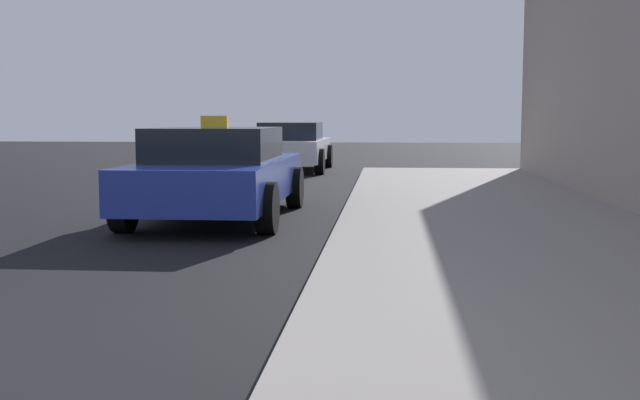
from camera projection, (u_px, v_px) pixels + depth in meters
The scene contains 2 objects.
car_blue at pixel (218, 173), 10.87m from camera, with size 2.01×4.41×1.43m.
car_white at pixel (292, 146), 20.67m from camera, with size 1.92×4.24×1.27m.
Camera 1 is at (2.62, -3.67, 1.42)m, focal length 44.11 mm.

